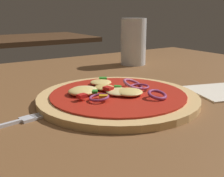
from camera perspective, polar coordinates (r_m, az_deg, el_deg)
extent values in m
cube|color=brown|center=(0.58, 1.67, -2.36)|extent=(1.26, 0.96, 0.03)
cylinder|color=tan|center=(0.53, 1.19, -1.91)|extent=(0.30, 0.30, 0.01)
cylinder|color=red|center=(0.53, 1.20, -1.12)|extent=(0.25, 0.25, 0.00)
ellipsoid|color=#E5BC60|center=(0.56, -1.75, 0.29)|extent=(0.04, 0.04, 0.01)
ellipsoid|color=#EFCC72|center=(0.52, 3.42, -0.70)|extent=(0.05, 0.05, 0.01)
ellipsoid|color=#EFCC72|center=(0.52, -6.03, -0.55)|extent=(0.05, 0.05, 0.01)
ellipsoid|color=#F4DB8E|center=(0.52, 1.52, -0.63)|extent=(0.05, 0.05, 0.01)
ellipsoid|color=#EFCC72|center=(0.59, -2.23, 1.23)|extent=(0.04, 0.04, 0.01)
ellipsoid|color=#F4DB8E|center=(0.54, -5.57, -0.22)|extent=(0.05, 0.05, 0.01)
torus|color=#93386B|center=(0.50, 8.92, -1.20)|extent=(0.04, 0.04, 0.01)
torus|color=#93386B|center=(0.56, 5.50, 0.39)|extent=(0.04, 0.04, 0.00)
torus|color=#B25984|center=(0.57, 4.19, 0.85)|extent=(0.06, 0.06, 0.02)
torus|color=#93386B|center=(0.48, -2.59, -1.77)|extent=(0.04, 0.04, 0.01)
cube|color=#2D8C28|center=(0.52, -3.40, -0.65)|extent=(0.02, 0.02, 0.01)
cube|color=red|center=(0.49, -5.96, -1.47)|extent=(0.02, 0.01, 0.01)
cube|color=red|center=(0.53, -0.75, -0.04)|extent=(0.02, 0.02, 0.01)
cube|color=orange|center=(0.49, -1.71, -1.61)|extent=(0.02, 0.02, 0.01)
cube|color=#2D8C28|center=(0.61, -1.81, 1.93)|extent=(0.02, 0.02, 0.01)
cube|color=#2D8C28|center=(0.55, 1.11, 0.30)|extent=(0.02, 0.02, 0.01)
cube|color=silver|center=(0.46, -16.56, -5.85)|extent=(0.02, 0.02, 0.00)
cube|color=silver|center=(0.47, -12.89, -5.33)|extent=(0.04, 0.01, 0.00)
cube|color=silver|center=(0.47, -13.24, -5.15)|extent=(0.04, 0.01, 0.00)
cube|color=silver|center=(0.48, -13.58, -4.97)|extent=(0.04, 0.01, 0.00)
cube|color=silver|center=(0.48, -13.91, -4.79)|extent=(0.04, 0.01, 0.00)
cylinder|color=silver|center=(0.89, 4.26, 9.23)|extent=(0.08, 0.08, 0.14)
cylinder|color=#C67214|center=(0.89, 4.22, 7.43)|extent=(0.07, 0.07, 0.08)
cylinder|color=white|center=(0.89, 4.28, 10.39)|extent=(0.07, 0.07, 0.01)
cube|color=silver|center=(0.63, 21.11, -0.57)|extent=(0.15, 0.15, 0.00)
cube|color=#4C301C|center=(1.86, -17.24, 9.21)|extent=(0.82, 0.51, 0.03)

